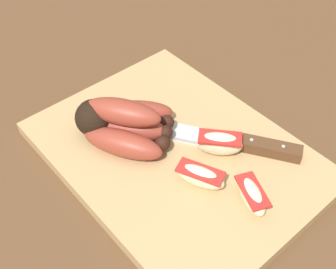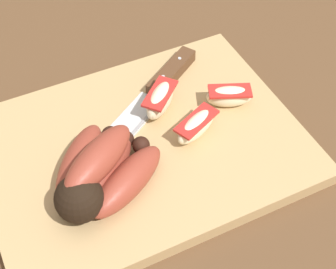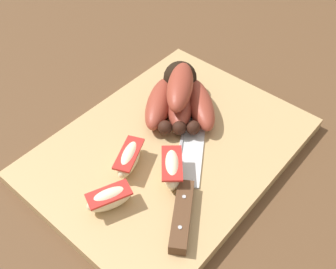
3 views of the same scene
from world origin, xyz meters
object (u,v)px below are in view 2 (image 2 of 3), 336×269
at_px(apple_wedge_middle, 198,128).
at_px(apple_wedge_far, 229,96).
at_px(chefs_knife, 153,94).
at_px(banana_bunch, 99,173).
at_px(apple_wedge_near, 160,100).

xyz_separation_m(apple_wedge_middle, apple_wedge_far, (-0.07, -0.03, -0.00)).
distance_m(chefs_knife, apple_wedge_middle, 0.09).
distance_m(banana_bunch, chefs_knife, 0.16).
height_order(chefs_knife, apple_wedge_near, apple_wedge_near).
distance_m(apple_wedge_middle, apple_wedge_far, 0.07).
bearing_deg(apple_wedge_near, apple_wedge_far, 160.62).
bearing_deg(banana_bunch, apple_wedge_far, -165.83).
bearing_deg(apple_wedge_middle, apple_wedge_far, -153.55).
bearing_deg(apple_wedge_near, apple_wedge_middle, 109.82).
relative_size(banana_bunch, chefs_knife, 0.62).
bearing_deg(banana_bunch, apple_wedge_near, -144.78).
bearing_deg(apple_wedge_near, chefs_knife, -95.10).
height_order(banana_bunch, chefs_knife, banana_bunch).
height_order(banana_bunch, apple_wedge_near, banana_bunch).
bearing_deg(apple_wedge_far, apple_wedge_near, -19.38).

